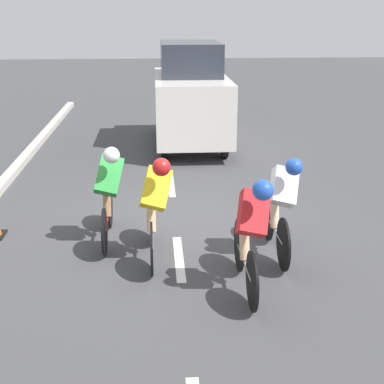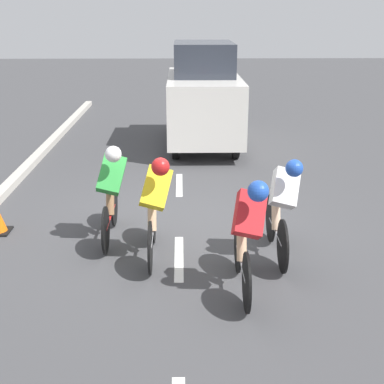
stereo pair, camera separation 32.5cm
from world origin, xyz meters
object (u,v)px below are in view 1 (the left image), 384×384
Objects in this scene: cyclist_white at (281,204)px; support_car at (191,96)px; cyclist_green at (109,191)px; cyclist_red at (251,231)px; cyclist_yellow at (155,205)px.

support_car is at bearing -83.05° from cyclist_white.
cyclist_white is 0.43× the size of support_car.
cyclist_red is at bearing 138.15° from cyclist_green.
cyclist_green is 1.02× the size of cyclist_red.
cyclist_white is at bearing 96.95° from support_car.
support_car is at bearing -105.17° from cyclist_green.
cyclist_yellow is 0.43× the size of support_car.
cyclist_yellow is 1.00× the size of cyclist_white.
support_car is (0.78, -6.36, 0.45)m from cyclist_white.
cyclist_yellow reaches higher than cyclist_white.
cyclist_yellow is 1.68m from cyclist_white.
cyclist_yellow is 1.01× the size of cyclist_red.
cyclist_yellow is 1.45m from cyclist_red.
cyclist_green is at bearing -15.19° from cyclist_white.
cyclist_yellow reaches higher than cyclist_green.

